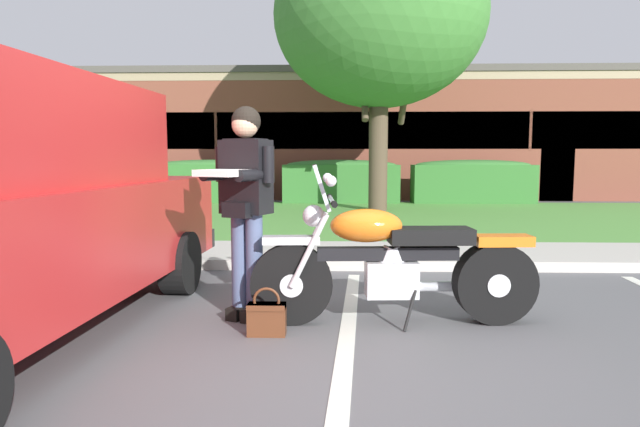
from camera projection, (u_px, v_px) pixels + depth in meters
ground_plane at (315, 353)px, 3.58m from camera, size 140.00×140.00×0.00m
curb_strip at (325, 264)px, 6.26m from camera, size 60.00×0.20×0.12m
concrete_walk at (326, 253)px, 7.11m from camera, size 60.00×1.50×0.08m
grass_lawn at (330, 217)px, 11.40m from camera, size 60.00×7.13×0.06m
stall_stripe_1 at (346, 343)px, 3.78m from camera, size 0.37×4.40×0.01m
motorcycle at (404, 262)px, 4.18m from camera, size 2.24×0.82×1.26m
rider_person at (245, 195)px, 4.24m from camera, size 0.58×0.66×1.70m
handbag at (267, 316)px, 3.93m from camera, size 0.28×0.13×0.36m
shade_tree at (380, 17)px, 12.14m from camera, size 4.82×4.82×6.53m
hedge_left at (84, 181)px, 15.12m from camera, size 3.13×0.90×1.24m
hedge_center_left at (211, 181)px, 15.00m from camera, size 3.24×0.90×1.24m
hedge_center_right at (341, 181)px, 14.89m from camera, size 3.20×0.90×1.24m
hedge_right at (473, 181)px, 14.77m from camera, size 3.31×0.90×1.24m
brick_building at (363, 139)px, 21.20m from camera, size 27.82×10.70×4.02m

